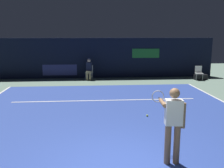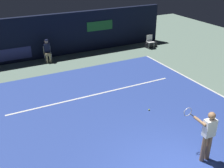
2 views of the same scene
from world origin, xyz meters
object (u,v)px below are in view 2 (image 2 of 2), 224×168
(tennis_player, at_px, (208,133))
(line_judge_on_chair, at_px, (47,51))
(courtside_chair_near, at_px, (150,41))
(tennis_ball, at_px, (149,110))
(equipment_bag, at_px, (151,45))

(tennis_player, height_order, line_judge_on_chair, tennis_player)
(tennis_player, distance_m, courtside_chair_near, 11.31)
(tennis_ball, bearing_deg, equipment_bag, 54.80)
(equipment_bag, bearing_deg, line_judge_on_chair, 167.17)
(line_judge_on_chair, xyz_separation_m, courtside_chair_near, (6.87, -0.61, -0.18))
(tennis_player, bearing_deg, courtside_chair_near, 64.08)
(line_judge_on_chair, height_order, tennis_ball, line_judge_on_chair)
(line_judge_on_chair, height_order, equipment_bag, line_judge_on_chair)
(tennis_player, relative_size, courtside_chair_near, 1.97)
(tennis_player, bearing_deg, line_judge_on_chair, 100.17)
(line_judge_on_chair, height_order, courtside_chair_near, line_judge_on_chair)
(line_judge_on_chair, bearing_deg, courtside_chair_near, -5.08)
(tennis_ball, distance_m, equipment_bag, 8.59)
(courtside_chair_near, distance_m, equipment_bag, 0.40)
(courtside_chair_near, relative_size, equipment_bag, 1.05)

